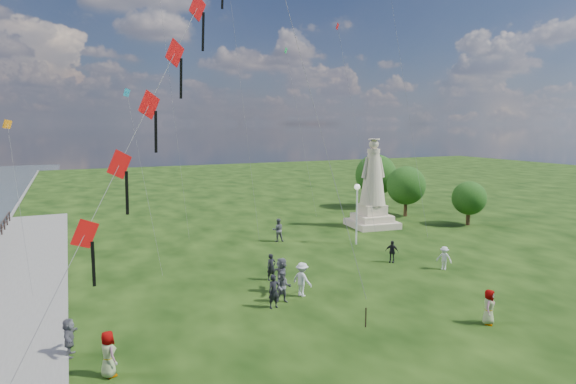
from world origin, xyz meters
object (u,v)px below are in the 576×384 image
lamppost (357,201)px  person_7 (278,230)px  statue (373,194)px  person_2 (302,279)px  person_11 (282,275)px  person_0 (274,291)px  person_4 (489,307)px  person_8 (444,258)px  person_9 (392,251)px  person_5 (69,337)px  person_6 (271,267)px  person_1 (283,287)px  person_10 (108,354)px

lamppost → person_7: lamppost is taller
statue → person_2: (-13.17, -12.87, -2.00)m
statue → person_11: 18.45m
person_0 → person_4: person_0 is taller
person_8 → person_11: 10.81m
person_9 → person_11: size_ratio=0.76×
person_8 → person_5: bearing=-116.1°
person_5 → person_6: size_ratio=0.98×
person_1 → person_4: (7.31, -6.25, -0.00)m
statue → person_6: statue is taller
person_0 → person_11: (1.22, 1.86, 0.11)m
person_1 → person_7: (4.81, 11.81, 0.09)m
person_9 → person_11: person_11 is taller
person_5 → person_4: bearing=-95.8°
person_1 → person_8: size_ratio=1.11×
person_10 → person_11: (9.09, 5.36, 0.11)m
statue → person_9: 11.26m
person_1 → person_2: size_ratio=0.90×
person_2 → person_7: size_ratio=1.00×
person_9 → person_10: size_ratio=0.86×
person_6 → person_11: size_ratio=0.82×
person_6 → person_1: bearing=-108.6°
person_6 → person_7: person_7 is taller
person_0 → person_8: 12.10m
person_0 → person_5: person_0 is taller
person_5 → person_6: bearing=-54.9°
person_0 → person_8: size_ratio=1.16×
person_0 → person_4: (8.02, -5.78, -0.04)m
statue → person_5: 28.64m
person_0 → person_11: 2.23m
person_9 → person_2: bearing=-107.6°
lamppost → person_7: bearing=146.9°
person_2 → person_6: 3.07m
statue → lamppost: (-4.67, -4.76, 0.38)m
person_7 → person_0: bearing=80.0°
person_9 → lamppost: bearing=135.8°
statue → lamppost: 6.68m
person_0 → person_1: size_ratio=1.04×
person_0 → person_7: person_7 is taller
person_1 → person_10: bearing=-132.8°
person_0 → person_7: (5.52, 12.28, 0.05)m
person_7 → person_11: person_11 is taller
person_2 → person_11: person_11 is taller
person_4 → person_8: size_ratio=1.11×
person_5 → person_8: (21.14, 2.66, -0.03)m
person_1 → person_5: person_1 is taller
person_4 → person_6: bearing=90.1°
person_1 → person_11: 1.49m
person_5 → person_0: bearing=-73.2°
person_2 → person_7: bearing=-42.9°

